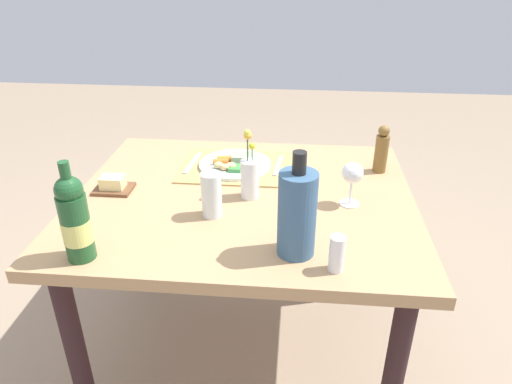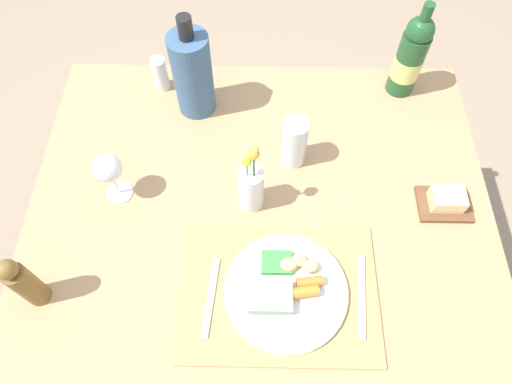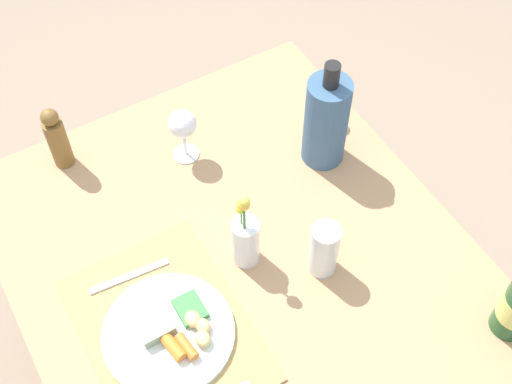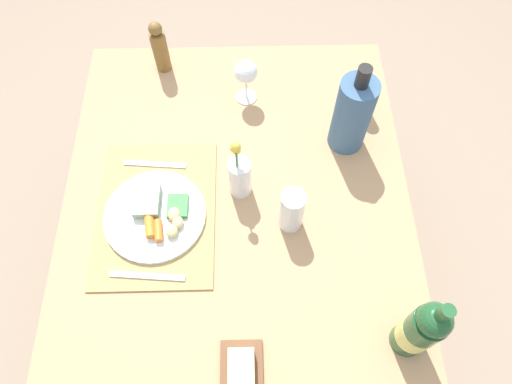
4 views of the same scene
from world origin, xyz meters
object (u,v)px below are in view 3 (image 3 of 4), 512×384
salt_shaker (323,103)px  cooler_bottle (326,121)px  dinner_plate (170,331)px  wine_glass (183,126)px  flower_vase (245,239)px  water_tumbler (324,251)px  pepper_mill (57,139)px  dining_table (247,286)px  fork (129,276)px

salt_shaker → cooler_bottle: bearing=-33.7°
dinner_plate → wine_glass: wine_glass is taller
cooler_bottle → flower_vase: size_ratio=1.26×
dinner_plate → water_tumbler: size_ratio=1.90×
pepper_mill → cooler_bottle: bearing=61.4°
dinner_plate → dining_table: bearing=105.2°
fork → water_tumbler: bearing=68.6°
cooler_bottle → flower_vase: 0.36m
pepper_mill → fork: bearing=0.3°
fork → flower_vase: flower_vase is taller
wine_glass → fork: bearing=-46.9°
flower_vase → wine_glass: bearing=176.4°
water_tumbler → pepper_mill: size_ratio=0.80×
pepper_mill → water_tumbler: bearing=33.7°
flower_vase → dinner_plate: bearing=-70.5°
dinner_plate → fork: dinner_plate is taller
water_tumbler → flower_vase: 0.17m
dinner_plate → wine_glass: 0.50m
flower_vase → pepper_mill: bearing=-152.0°
dinner_plate → flower_vase: (-0.08, 0.23, 0.06)m
dinner_plate → salt_shaker: bearing=119.6°
dining_table → dinner_plate: dinner_plate is taller
dining_table → cooler_bottle: size_ratio=3.81×
cooler_bottle → salt_shaker: (-0.11, 0.07, -0.08)m
salt_shaker → fork: bearing=-73.8°
wine_glass → salt_shaker: bearing=79.6°
dining_table → cooler_bottle: (-0.18, 0.33, 0.22)m
dining_table → flower_vase: (-0.02, 0.01, 0.17)m
wine_glass → pepper_mill: (-0.13, -0.27, -0.02)m
dining_table → pepper_mill: bearing=-154.1°
dinner_plate → flower_vase: flower_vase is taller
flower_vase → cooler_bottle: bearing=117.2°
fork → cooler_bottle: cooler_bottle is taller
dinner_plate → salt_shaker: 0.71m
dining_table → wine_glass: bearing=174.8°
pepper_mill → salt_shaker: bearing=72.5°
fork → wine_glass: size_ratio=1.21×
dining_table → water_tumbler: bearing=60.0°
water_tumbler → pepper_mill: (-0.58, -0.38, 0.02)m
fork → flower_vase: 0.27m
fork → salt_shaker: 0.66m
dinner_plate → water_tumbler: bearing=86.1°
pepper_mill → flower_vase: size_ratio=0.76×
dinner_plate → flower_vase: size_ratio=1.15×
cooler_bottle → water_tumbler: 0.33m
water_tumbler → cooler_bottle: bearing=146.0°
water_tumbler → flower_vase: flower_vase is taller
cooler_bottle → water_tumbler: cooler_bottle is taller
cooler_bottle → pepper_mill: size_ratio=1.66×
dinner_plate → water_tumbler: (0.02, 0.36, 0.05)m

